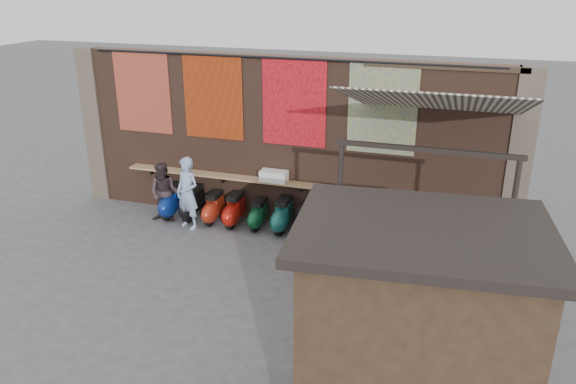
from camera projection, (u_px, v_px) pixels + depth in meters
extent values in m
plane|color=#474749|center=(244.00, 269.00, 11.63)|extent=(70.00, 70.00, 0.00)
cube|color=brown|center=(284.00, 142.00, 13.30)|extent=(10.00, 0.40, 4.00)
cube|color=#4C4238|center=(98.00, 125.00, 14.79)|extent=(0.50, 0.50, 4.00)
cube|color=#4C4238|center=(519.00, 163.00, 11.81)|extent=(0.50, 0.50, 4.00)
cube|color=#9E7A51|center=(280.00, 182.00, 13.30)|extent=(8.00, 0.32, 0.05)
cube|color=white|center=(274.00, 176.00, 13.26)|extent=(0.64, 0.32, 0.26)
cube|color=maroon|center=(143.00, 92.00, 13.78)|extent=(1.50, 0.02, 2.00)
cube|color=#F8480E|center=(213.00, 97.00, 13.23)|extent=(1.50, 0.02, 2.00)
cube|color=red|center=(294.00, 103.00, 12.66)|extent=(1.50, 0.02, 2.00)
cube|color=#284393|center=(382.00, 109.00, 12.09)|extent=(1.50, 0.02, 2.00)
cylinder|color=black|center=(281.00, 58.00, 12.38)|extent=(9.50, 0.06, 0.06)
imported|color=#90AAD2|center=(188.00, 193.00, 13.26)|extent=(0.74, 0.60, 1.75)
imported|color=#33282B|center=(164.00, 193.00, 13.64)|extent=(0.79, 0.65, 1.50)
imported|color=black|center=(453.00, 270.00, 9.65)|extent=(1.16, 0.61, 1.89)
imported|color=#535358|center=(480.00, 278.00, 9.79)|extent=(1.13, 0.92, 1.52)
imported|color=#916D5C|center=(371.00, 254.00, 10.64)|extent=(0.76, 0.86, 1.49)
cube|color=black|center=(413.00, 339.00, 7.01)|extent=(2.83, 2.24, 2.87)
cube|color=black|center=(424.00, 231.00, 6.47)|extent=(3.18, 2.57, 0.12)
cube|color=gold|center=(418.00, 256.00, 7.71)|extent=(1.20, 0.16, 0.50)
cube|color=#473321|center=(412.00, 320.00, 8.09)|extent=(2.20, 0.32, 0.06)
cube|color=beige|center=(437.00, 102.00, 10.14)|extent=(3.20, 3.28, 0.97)
cube|color=#33261C|center=(444.00, 67.00, 11.41)|extent=(3.30, 0.08, 0.12)
cube|color=black|center=(427.00, 150.00, 8.98)|extent=(3.00, 0.08, 0.08)
cylinder|color=black|center=(339.00, 225.00, 9.94)|extent=(0.09, 0.09, 3.10)
cylinder|color=black|center=(507.00, 247.00, 9.13)|extent=(0.09, 0.09, 3.10)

